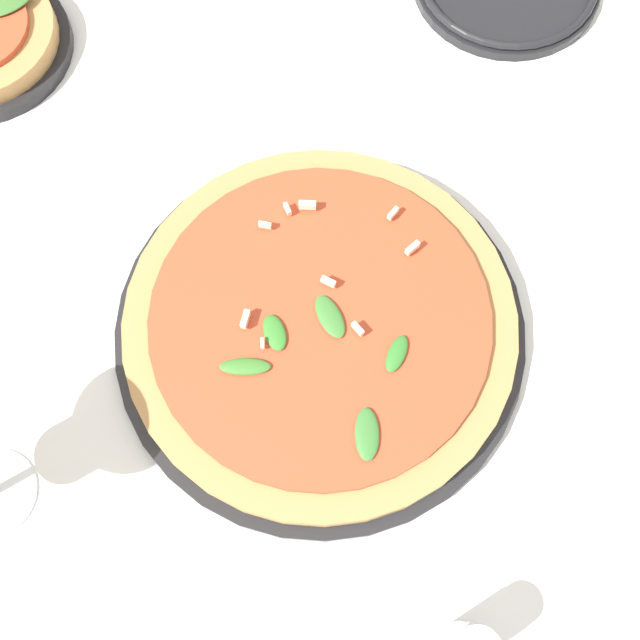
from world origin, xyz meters
TOP-DOWN VIEW (x-y plane):
  - ground_plane at (0.00, 0.00)m, footprint 6.00×6.00m
  - pizza_arugula_main at (0.01, 0.01)m, footprint 0.34×0.34m

SIDE VIEW (x-z plane):
  - ground_plane at x=0.00m, z-range 0.00..0.00m
  - pizza_arugula_main at x=0.01m, z-range -0.01..0.04m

